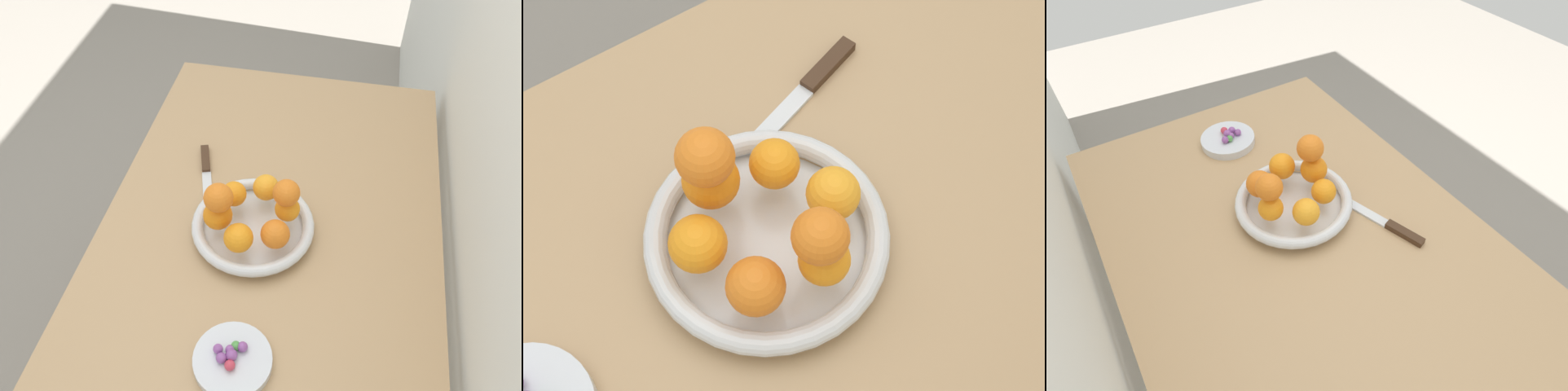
% 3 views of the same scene
% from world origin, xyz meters
% --- Properties ---
extents(ground_plane, '(6.00, 6.00, 0.00)m').
position_xyz_m(ground_plane, '(0.00, 0.00, 0.00)').
color(ground_plane, gray).
extents(dining_table, '(1.10, 0.76, 0.74)m').
position_xyz_m(dining_table, '(0.00, 0.00, 0.65)').
color(dining_table, tan).
rests_on(dining_table, ground_plane).
extents(fruit_bowl, '(0.27, 0.27, 0.04)m').
position_xyz_m(fruit_bowl, '(0.06, -0.04, 0.76)').
color(fruit_bowl, silver).
rests_on(fruit_bowl, dining_table).
extents(candy_dish, '(0.15, 0.15, 0.02)m').
position_xyz_m(candy_dish, '(0.37, -0.01, 0.75)').
color(candy_dish, silver).
rests_on(candy_dish, dining_table).
extents(orange_0, '(0.06, 0.06, 0.06)m').
position_xyz_m(orange_0, '(-0.02, -0.02, 0.81)').
color(orange_0, orange).
rests_on(orange_0, fruit_bowl).
extents(orange_1, '(0.06, 0.06, 0.06)m').
position_xyz_m(orange_1, '(0.02, -0.09, 0.81)').
color(orange_1, orange).
rests_on(orange_1, fruit_bowl).
extents(orange_2, '(0.06, 0.06, 0.06)m').
position_xyz_m(orange_2, '(0.08, -0.11, 0.81)').
color(orange_2, orange).
rests_on(orange_2, fruit_bowl).
extents(orange_3, '(0.06, 0.06, 0.06)m').
position_xyz_m(orange_3, '(0.13, -0.05, 0.81)').
color(orange_3, orange).
rests_on(orange_3, fruit_bowl).
extents(orange_4, '(0.06, 0.06, 0.06)m').
position_xyz_m(orange_4, '(0.11, 0.02, 0.81)').
color(orange_4, orange).
rests_on(orange_4, fruit_bowl).
extents(orange_5, '(0.05, 0.05, 0.05)m').
position_xyz_m(orange_5, '(0.04, 0.04, 0.81)').
color(orange_5, orange).
rests_on(orange_5, fruit_bowl).
extents(orange_6, '(0.06, 0.06, 0.06)m').
position_xyz_m(orange_6, '(0.04, 0.03, 0.86)').
color(orange_6, orange).
rests_on(orange_6, orange_5).
extents(orange_7, '(0.06, 0.06, 0.06)m').
position_xyz_m(orange_7, '(0.09, -0.10, 0.87)').
color(orange_7, orange).
rests_on(orange_7, orange_2).
extents(candy_ball_0, '(0.02, 0.02, 0.02)m').
position_xyz_m(candy_ball_0, '(0.35, -0.02, 0.77)').
color(candy_ball_0, '#8C4C99').
rests_on(candy_ball_0, candy_dish).
extents(candy_ball_1, '(0.02, 0.02, 0.02)m').
position_xyz_m(candy_ball_1, '(0.34, -0.01, 0.77)').
color(candy_ball_1, '#4C9947').
rests_on(candy_ball_1, candy_dish).
extents(candy_ball_2, '(0.02, 0.02, 0.02)m').
position_xyz_m(candy_ball_2, '(0.36, -0.04, 0.77)').
color(candy_ball_2, '#8C4C99').
rests_on(candy_ball_2, candy_dish).
extents(candy_ball_3, '(0.02, 0.02, 0.02)m').
position_xyz_m(candy_ball_3, '(0.38, -0.01, 0.77)').
color(candy_ball_3, '#C6384C').
rests_on(candy_ball_3, candy_dish).
extents(candy_ball_4, '(0.02, 0.02, 0.02)m').
position_xyz_m(candy_ball_4, '(0.36, -0.01, 0.77)').
color(candy_ball_4, '#8C4C99').
rests_on(candy_ball_4, candy_dish).
extents(candy_ball_5, '(0.02, 0.02, 0.02)m').
position_xyz_m(candy_ball_5, '(0.37, -0.03, 0.77)').
color(candy_ball_5, '#8C4C99').
rests_on(candy_ball_5, candy_dish).
extents(candy_ball_6, '(0.02, 0.02, 0.02)m').
position_xyz_m(candy_ball_6, '(0.35, 0.01, 0.77)').
color(candy_ball_6, '#8C4C99').
rests_on(candy_ball_6, candy_dish).
extents(knife, '(0.25, 0.10, 0.01)m').
position_xyz_m(knife, '(-0.08, -0.18, 0.75)').
color(knife, '#3F2819').
rests_on(knife, dining_table).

